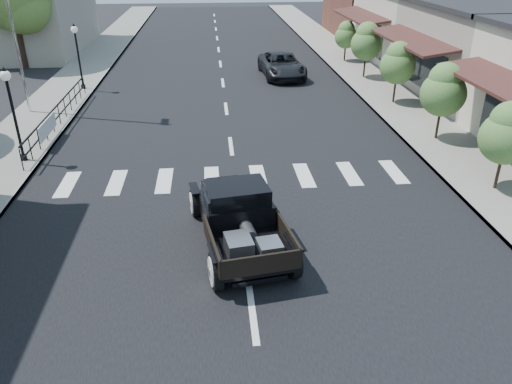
{
  "coord_description": "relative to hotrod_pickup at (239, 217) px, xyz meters",
  "views": [
    {
      "loc": [
        -0.7,
        -11.5,
        7.25
      ],
      "look_at": [
        0.44,
        0.91,
        1.0
      ],
      "focal_mm": 35.0,
      "sensor_mm": 36.0,
      "label": 1
    }
  ],
  "objects": [
    {
      "name": "banner",
      "position": [
        -7.11,
        8.18,
        -0.4
      ],
      "size": [
        0.04,
        2.2,
        0.6
      ],
      "primitive_type": null,
      "color": "silver",
      "rests_on": "sidewalk_left"
    },
    {
      "name": "railing",
      "position": [
        -7.19,
        10.18,
        -0.2
      ],
      "size": [
        0.08,
        10.0,
        1.0
      ],
      "primitive_type": null,
      "color": "black",
      "rests_on": "sidewalk_left"
    },
    {
      "name": "ground",
      "position": [
        0.11,
        0.18,
        -0.85
      ],
      "size": [
        120.0,
        120.0,
        0.0
      ],
      "primitive_type": "plane",
      "color": "black",
      "rests_on": "ground"
    },
    {
      "name": "small_tree_c",
      "position": [
        8.41,
        12.11,
        0.72
      ],
      "size": [
        1.7,
        1.7,
        2.83
      ],
      "primitive_type": null,
      "color": "#476E32",
      "rests_on": "sidewalk_right"
    },
    {
      "name": "lamp_post_b",
      "position": [
        -7.49,
        6.18,
        0.99
      ],
      "size": [
        0.36,
        0.36,
        3.38
      ],
      "primitive_type": null,
      "color": "black",
      "rests_on": "sidewalk_left"
    },
    {
      "name": "low_building_left",
      "position": [
        -14.89,
        28.18,
        1.65
      ],
      "size": [
        10.0,
        12.0,
        5.0
      ],
      "primitive_type": "cube",
      "color": "#A59B8A",
      "rests_on": "ground"
    },
    {
      "name": "hotrod_pickup",
      "position": [
        0.0,
        0.0,
        0.0
      ],
      "size": [
        3.04,
        5.19,
        1.69
      ],
      "primitive_type": null,
      "rotation": [
        0.0,
        0.0,
        0.16
      ],
      "color": "black",
      "rests_on": "ground"
    },
    {
      "name": "small_tree_d",
      "position": [
        8.41,
        17.31,
        0.81
      ],
      "size": [
        1.8,
        1.8,
        3.0
      ],
      "primitive_type": null,
      "color": "#476E32",
      "rests_on": "sidewalk_right"
    },
    {
      "name": "lamp_post_c",
      "position": [
        -7.49,
        16.18,
        0.99
      ],
      "size": [
        0.36,
        0.36,
        3.38
      ],
      "primitive_type": null,
      "color": "black",
      "rests_on": "sidewalk_left"
    },
    {
      "name": "sidewalk_right",
      "position": [
        8.61,
        15.18,
        -0.77
      ],
      "size": [
        3.0,
        80.0,
        0.15
      ],
      "primitive_type": "cube",
      "color": "gray",
      "rests_on": "ground"
    },
    {
      "name": "storefront_far",
      "position": [
        15.11,
        22.18,
        1.4
      ],
      "size": [
        10.0,
        9.0,
        4.5
      ],
      "primitive_type": "cube",
      "color": "#BFB5A1",
      "rests_on": "ground"
    },
    {
      "name": "road_markings",
      "position": [
        0.11,
        10.18,
        -0.85
      ],
      "size": [
        12.0,
        60.0,
        0.06
      ],
      "primitive_type": null,
      "color": "silver",
      "rests_on": "ground"
    },
    {
      "name": "sidewalk_left",
      "position": [
        -8.39,
        15.18,
        -0.77
      ],
      "size": [
        3.0,
        80.0,
        0.15
      ],
      "primitive_type": "cube",
      "color": "gray",
      "rests_on": "ground"
    },
    {
      "name": "small_tree_a",
      "position": [
        8.41,
        2.37,
        0.68
      ],
      "size": [
        1.65,
        1.65,
        2.76
      ],
      "primitive_type": null,
      "color": "#476E32",
      "rests_on": "sidewalk_right"
    },
    {
      "name": "second_car",
      "position": [
        3.68,
        18.38,
        -0.16
      ],
      "size": [
        2.57,
        5.09,
        1.38
      ],
      "primitive_type": "imported",
      "rotation": [
        0.0,
        0.0,
        0.06
      ],
      "color": "black",
      "rests_on": "ground"
    },
    {
      "name": "big_tree_far",
      "position": [
        -12.39,
        22.18,
        2.77
      ],
      "size": [
        4.92,
        4.92,
        7.23
      ],
      "primitive_type": null,
      "color": "#557632",
      "rests_on": "ground"
    },
    {
      "name": "small_tree_e",
      "position": [
        8.41,
        21.86,
        0.53
      ],
      "size": [
        1.48,
        1.48,
        2.46
      ],
      "primitive_type": null,
      "color": "#476E32",
      "rests_on": "sidewalk_right"
    },
    {
      "name": "road",
      "position": [
        0.11,
        15.18,
        -0.84
      ],
      "size": [
        14.0,
        80.0,
        0.02
      ],
      "primitive_type": "cube",
      "color": "black",
      "rests_on": "ground"
    },
    {
      "name": "small_tree_b",
      "position": [
        8.41,
        6.98,
        0.77
      ],
      "size": [
        1.76,
        1.76,
        2.93
      ],
      "primitive_type": null,
      "color": "#476E32",
      "rests_on": "sidewalk_right"
    }
  ]
}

